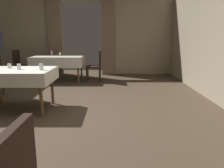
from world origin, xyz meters
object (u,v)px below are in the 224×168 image
object	(u,v)px
dining_table_mid	(18,74)
chair_far_left	(21,64)
dining_table_far	(59,59)
glass_far_b	(61,54)
glass_mid_a	(42,67)
glass_mid_b	(10,66)
chair_far_right	(97,64)
flower_vase_far	(52,52)
glass_mid_c	(20,66)

from	to	relation	value
dining_table_mid	chair_far_left	world-z (taller)	chair_far_left
dining_table_far	glass_far_b	distance (m)	0.21
glass_mid_a	glass_mid_b	bearing A→B (deg)	161.78
chair_far_right	glass_mid_a	xyz separation A→B (m)	(-0.78, -2.69, 0.29)
glass_mid_b	chair_far_right	bearing A→B (deg)	59.68
chair_far_left	flower_vase_far	bearing A→B (deg)	17.30
dining_table_far	chair_far_left	distance (m)	1.16
dining_table_mid	flower_vase_far	xyz separation A→B (m)	(-0.17, 3.00, 0.19)
glass_mid_a	dining_table_far	bearing A→B (deg)	97.60
dining_table_far	flower_vase_far	world-z (taller)	flower_vase_far
dining_table_mid	chair_far_left	xyz separation A→B (m)	(-1.06, 2.72, -0.14)
chair_far_right	glass_mid_a	distance (m)	2.81
chair_far_right	glass_mid_a	size ratio (longest dim) A/B	8.31
chair_far_left	glass_mid_a	world-z (taller)	chair_far_left
glass_mid_b	dining_table_far	bearing A→B (deg)	83.40
chair_far_right	dining_table_mid	bearing A→B (deg)	-115.18
chair_far_right	chair_far_left	xyz separation A→B (m)	(-2.29, 0.09, 0.00)
glass_mid_a	flower_vase_far	distance (m)	3.12
dining_table_mid	glass_far_b	xyz separation A→B (m)	(0.12, 2.87, 0.14)
glass_mid_a	glass_mid_b	size ratio (longest dim) A/B	1.27
dining_table_mid	dining_table_far	size ratio (longest dim) A/B	0.84
glass_mid_c	chair_far_left	bearing A→B (deg)	112.02
dining_table_far	chair_far_left	bearing A→B (deg)	179.90
dining_table_far	flower_vase_far	size ratio (longest dim) A/B	8.34
dining_table_mid	glass_mid_c	world-z (taller)	glass_mid_c
dining_table_far	flower_vase_far	distance (m)	0.43
dining_table_mid	chair_far_right	distance (m)	2.91
dining_table_mid	dining_table_far	xyz separation A→B (m)	(0.09, 2.72, -0.00)
glass_mid_b	glass_far_b	size ratio (longest dim) A/B	0.87
dining_table_mid	flower_vase_far	distance (m)	3.01
dining_table_far	chair_far_right	distance (m)	1.16
dining_table_mid	glass_mid_c	size ratio (longest dim) A/B	12.58
glass_mid_c	chair_far_right	bearing A→B (deg)	65.31
chair_far_right	glass_far_b	xyz separation A→B (m)	(-1.12, 0.24, 0.29)
dining_table_far	glass_mid_c	world-z (taller)	glass_mid_c
dining_table_mid	flower_vase_far	size ratio (longest dim) A/B	6.99
chair_far_right	flower_vase_far	distance (m)	1.50
dining_table_mid	chair_far_right	bearing A→B (deg)	64.82
glass_far_b	flower_vase_far	bearing A→B (deg)	156.28
dining_table_far	chair_far_right	world-z (taller)	chair_far_right
dining_table_mid	chair_far_left	size ratio (longest dim) A/B	1.37
glass_mid_c	glass_mid_a	bearing A→B (deg)	-9.75
dining_table_mid	glass_mid_b	size ratio (longest dim) A/B	14.48
chair_far_right	glass_mid_b	xyz separation A→B (m)	(-1.44, -2.47, 0.28)
chair_far_right	glass_far_b	distance (m)	1.18
flower_vase_far	glass_far_b	bearing A→B (deg)	-23.72
glass_mid_a	glass_mid_c	xyz separation A→B (m)	(-0.42, 0.07, -0.01)
chair_far_left	dining_table_far	bearing A→B (deg)	-0.10
dining_table_far	dining_table_mid	bearing A→B (deg)	-91.91
glass_mid_c	flower_vase_far	distance (m)	2.99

